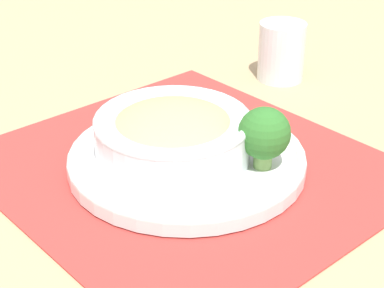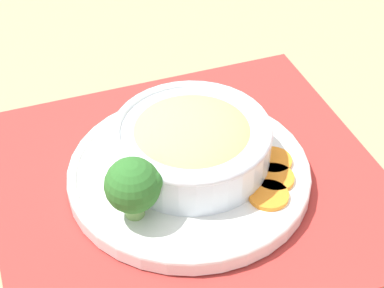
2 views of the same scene
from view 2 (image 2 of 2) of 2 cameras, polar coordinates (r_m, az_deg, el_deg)
The scene contains 8 objects.
ground_plane at distance 0.76m, azimuth -0.26°, elevation -3.38°, with size 4.00×4.00×0.00m, color tan.
placemat at distance 0.76m, azimuth -0.26°, elevation -3.27°, with size 0.49×0.46×0.00m.
plate at distance 0.75m, azimuth -0.26°, elevation -2.54°, with size 0.28×0.28×0.02m.
bowl at distance 0.73m, azimuth -0.01°, elevation 0.32°, with size 0.18×0.18×0.06m.
broccoli_floret at distance 0.67m, azimuth -5.26°, elevation -3.71°, with size 0.06×0.06×0.07m.
carrot_slice_near at distance 0.71m, azimuth 6.81°, elevation -4.54°, with size 0.05×0.05×0.01m.
carrot_slice_middle at distance 0.73m, azimuth 7.34°, elevation -3.01°, with size 0.05×0.05×0.01m.
carrot_slice_far at distance 0.76m, azimuth 7.18°, elevation -1.49°, with size 0.05×0.05×0.01m.
Camera 2 is at (0.23, 0.49, 0.53)m, focal length 60.00 mm.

